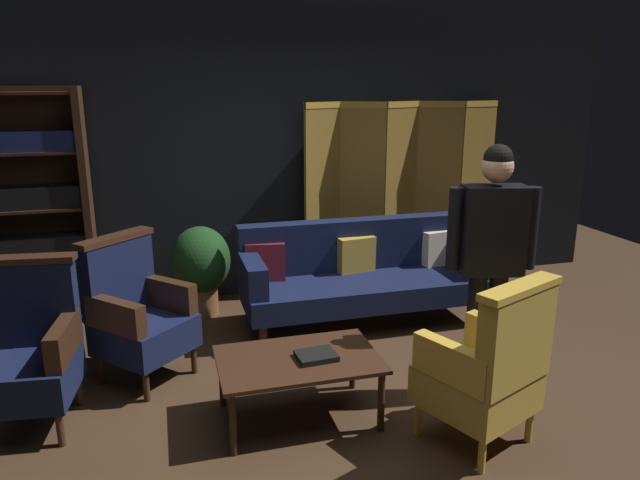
{
  "coord_description": "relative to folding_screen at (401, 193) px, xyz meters",
  "views": [
    {
      "loc": [
        -1.11,
        -3.17,
        2.06
      ],
      "look_at": [
        0.0,
        0.8,
        0.95
      ],
      "focal_mm": 32.52,
      "sensor_mm": 36.0,
      "label": 1
    }
  ],
  "objects": [
    {
      "name": "armchair_gilt_accent",
      "position": [
        -0.64,
        -2.77,
        -0.5
      ],
      "size": [
        0.76,
        0.76,
        1.04
      ],
      "color": "gold",
      "rests_on": "ground_plane"
    },
    {
      "name": "bookshelf",
      "position": [
        -3.41,
        -0.05,
        0.06
      ],
      "size": [
        0.9,
        0.32,
        2.05
      ],
      "color": "#382114",
      "rests_on": "ground_plane"
    },
    {
      "name": "velvet_couch",
      "position": [
        -0.71,
        -0.79,
        -0.53
      ],
      "size": [
        2.12,
        0.78,
        0.88
      ],
      "color": "#382114",
      "rests_on": "ground_plane"
    },
    {
      "name": "armchair_wing_left",
      "position": [
        -2.59,
        -1.37,
        -0.5
      ],
      "size": [
        0.82,
        0.82,
        1.04
      ],
      "color": "#382114",
      "rests_on": "ground_plane"
    },
    {
      "name": "back_wall",
      "position": [
        -1.26,
        0.21,
        0.41
      ],
      "size": [
        7.2,
        0.1,
        2.8
      ],
      "primitive_type": "cube",
      "color": "black",
      "rests_on": "ground_plane"
    },
    {
      "name": "ground_plane",
      "position": [
        -1.26,
        -2.24,
        -0.99
      ],
      "size": [
        10.0,
        10.0,
        0.0
      ],
      "primitive_type": "plane",
      "color": "#3D2819"
    },
    {
      "name": "armchair_wing_right",
      "position": [
        -3.23,
        -1.81,
        -0.5
      ],
      "size": [
        0.64,
        0.64,
        1.04
      ],
      "color": "#382114",
      "rests_on": "ground_plane"
    },
    {
      "name": "book_black_cloth",
      "position": [
        -1.51,
        -2.26,
        -0.55
      ],
      "size": [
        0.25,
        0.21,
        0.04
      ],
      "primitive_type": "cube",
      "rotation": [
        0.0,
        0.0,
        0.07
      ],
      "color": "black",
      "rests_on": "coffee_table"
    },
    {
      "name": "folding_screen",
      "position": [
        0.0,
        0.0,
        0.0
      ],
      "size": [
        2.1,
        0.25,
        1.9
      ],
      "color": "olive",
      "rests_on": "ground_plane"
    },
    {
      "name": "potted_plant",
      "position": [
        -2.06,
        -0.29,
        -0.51
      ],
      "size": [
        0.54,
        0.54,
        0.83
      ],
      "color": "brown",
      "rests_on": "ground_plane"
    },
    {
      "name": "coffee_table",
      "position": [
        -1.62,
        -2.22,
        -0.61
      ],
      "size": [
        1.0,
        0.64,
        0.42
      ],
      "color": "#382114",
      "rests_on": "ground_plane"
    },
    {
      "name": "standing_figure",
      "position": [
        -0.32,
        -2.22,
        0.04
      ],
      "size": [
        0.58,
        0.3,
        1.7
      ],
      "color": "black",
      "rests_on": "ground_plane"
    }
  ]
}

